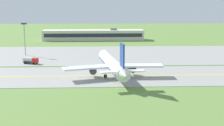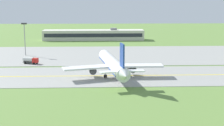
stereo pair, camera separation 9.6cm
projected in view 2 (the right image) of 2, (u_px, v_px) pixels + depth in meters
ground_plane at (120, 76)px, 102.14m from camera, size 500.00×500.00×0.00m
taxiway_strip at (120, 76)px, 102.13m from camera, size 240.00×28.00×0.10m
apron_pad at (136, 54)px, 143.68m from camera, size 140.00×52.00×0.10m
taxiway_centreline at (120, 76)px, 102.11m from camera, size 220.00×0.60×0.01m
airplane_lead at (113, 64)px, 100.40m from camera, size 32.21×39.61×12.70m
service_truck_fuel at (31, 60)px, 121.42m from camera, size 6.34×3.97×2.65m
terminal_building at (94, 35)px, 197.73m from camera, size 63.40×10.82×7.57m
apron_light_mast at (25, 35)px, 139.42m from camera, size 2.40×0.50×14.70m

